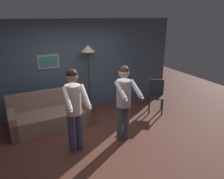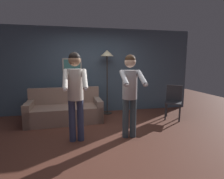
{
  "view_description": "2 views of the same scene",
  "coord_description": "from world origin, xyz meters",
  "px_view_note": "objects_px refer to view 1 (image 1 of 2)",
  "views": [
    {
      "loc": [
        -1.51,
        -3.9,
        2.7
      ],
      "look_at": [
        0.22,
        -0.18,
        1.28
      ],
      "focal_mm": 35.0,
      "sensor_mm": 36.0,
      "label": 1
    },
    {
      "loc": [
        -0.5,
        -3.42,
        1.54
      ],
      "look_at": [
        0.21,
        0.09,
        1.0
      ],
      "focal_mm": 28.0,
      "sensor_mm": 36.0,
      "label": 2
    }
  ],
  "objects_px": {
    "torchiere_lamp": "(88,55)",
    "person_standing_right": "(124,97)",
    "dining_chair_distant": "(156,94)",
    "person_standing_left": "(74,104)",
    "couch": "(50,116)"
  },
  "relations": [
    {
      "from": "torchiere_lamp",
      "to": "person_standing_right",
      "type": "height_order",
      "value": "torchiere_lamp"
    },
    {
      "from": "torchiere_lamp",
      "to": "dining_chair_distant",
      "type": "height_order",
      "value": "torchiere_lamp"
    },
    {
      "from": "person_standing_right",
      "to": "dining_chair_distant",
      "type": "bearing_deg",
      "value": 32.3
    },
    {
      "from": "dining_chair_distant",
      "to": "person_standing_left",
      "type": "bearing_deg",
      "value": -160.05
    },
    {
      "from": "person_standing_left",
      "to": "person_standing_right",
      "type": "xyz_separation_m",
      "value": [
        1.08,
        -0.04,
        -0.02
      ]
    },
    {
      "from": "couch",
      "to": "person_standing_right",
      "type": "distance_m",
      "value": 2.06
    },
    {
      "from": "person_standing_left",
      "to": "dining_chair_distant",
      "type": "relative_size",
      "value": 1.88
    },
    {
      "from": "couch",
      "to": "person_standing_left",
      "type": "bearing_deg",
      "value": -77.16
    },
    {
      "from": "person_standing_left",
      "to": "person_standing_right",
      "type": "height_order",
      "value": "person_standing_left"
    },
    {
      "from": "couch",
      "to": "person_standing_right",
      "type": "relative_size",
      "value": 1.13
    },
    {
      "from": "torchiere_lamp",
      "to": "person_standing_left",
      "type": "distance_m",
      "value": 2.1
    },
    {
      "from": "dining_chair_distant",
      "to": "torchiere_lamp",
      "type": "bearing_deg",
      "value": 154.98
    },
    {
      "from": "person_standing_left",
      "to": "person_standing_right",
      "type": "bearing_deg",
      "value": -1.95
    },
    {
      "from": "person_standing_left",
      "to": "dining_chair_distant",
      "type": "height_order",
      "value": "person_standing_left"
    },
    {
      "from": "person_standing_right",
      "to": "dining_chair_distant",
      "type": "xyz_separation_m",
      "value": [
        1.59,
        1.01,
        -0.51
      ]
    }
  ]
}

